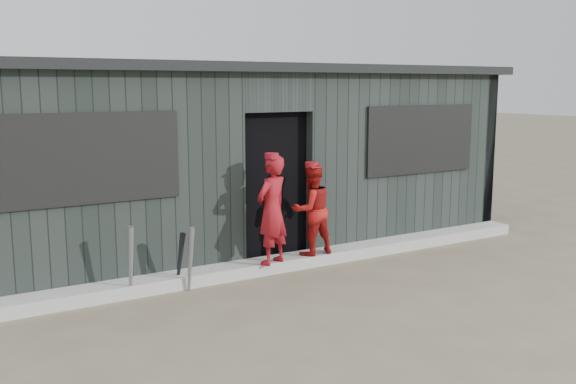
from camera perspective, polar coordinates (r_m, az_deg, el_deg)
ground at (r=6.95m, az=7.81°, el=-10.28°), size 80.00×80.00×0.00m
curb at (r=8.35m, az=-0.07°, el=-6.25°), size 8.00×0.36×0.15m
bat_left at (r=7.25m, az=-13.81°, el=-6.13°), size 0.08×0.21×0.85m
bat_mid at (r=7.42m, az=-8.68°, el=-5.93°), size 0.10×0.17×0.77m
bat_right at (r=7.56m, az=-9.58°, el=-5.97°), size 0.07×0.28×0.68m
player_red_left at (r=7.87m, az=-1.44°, el=-1.61°), size 0.58×0.49×1.35m
player_red_right at (r=8.33m, az=2.09°, el=-1.57°), size 0.58×0.45×1.19m
player_grey_back at (r=9.07m, az=0.97°, el=-1.29°), size 0.69×0.52×1.29m
dugout at (r=9.58m, az=-5.28°, el=3.13°), size 8.30×3.30×2.62m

